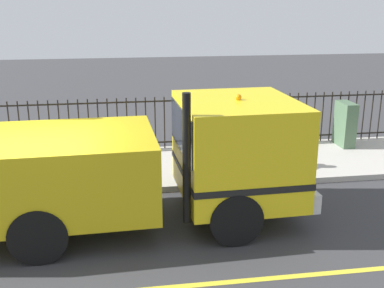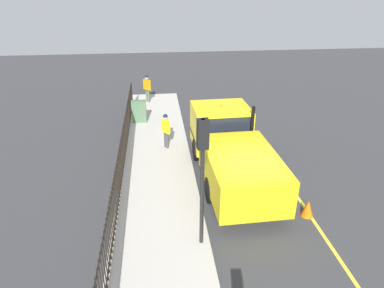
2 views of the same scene
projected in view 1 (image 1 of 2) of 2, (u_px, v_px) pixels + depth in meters
ground_plane at (36, 237)px, 8.71m from camera, size 57.50×57.50×0.00m
sidewalk_slab at (56, 172)px, 11.78m from camera, size 3.08×26.14×0.14m
work_truck at (147, 158)px, 8.91m from camera, size 2.70×6.98×2.73m
worker_standing at (242, 127)px, 11.68m from camera, size 0.42×0.57×1.70m
iron_fence at (60, 126)px, 12.88m from camera, size 0.04×22.25×1.47m
utility_cabinet at (345, 124)px, 13.59m from camera, size 0.80×0.35×1.25m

